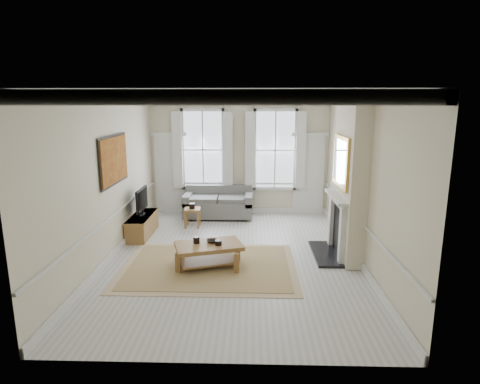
{
  "coord_description": "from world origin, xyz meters",
  "views": [
    {
      "loc": [
        0.37,
        -8.09,
        3.24
      ],
      "look_at": [
        0.11,
        0.83,
        1.25
      ],
      "focal_mm": 30.0,
      "sensor_mm": 36.0,
      "label": 1
    }
  ],
  "objects_px": {
    "side_table": "(192,212)",
    "tv_stand": "(142,225)",
    "sofa": "(219,204)",
    "coffee_table": "(209,248)"
  },
  "relations": [
    {
      "from": "side_table",
      "to": "coffee_table",
      "type": "bearing_deg",
      "value": -74.91
    },
    {
      "from": "side_table",
      "to": "tv_stand",
      "type": "distance_m",
      "value": 1.37
    },
    {
      "from": "sofa",
      "to": "tv_stand",
      "type": "height_order",
      "value": "sofa"
    },
    {
      "from": "coffee_table",
      "to": "tv_stand",
      "type": "height_order",
      "value": "tv_stand"
    },
    {
      "from": "sofa",
      "to": "coffee_table",
      "type": "height_order",
      "value": "sofa"
    },
    {
      "from": "coffee_table",
      "to": "side_table",
      "type": "bearing_deg",
      "value": 87.44
    },
    {
      "from": "sofa",
      "to": "tv_stand",
      "type": "distance_m",
      "value": 2.47
    },
    {
      "from": "coffee_table",
      "to": "tv_stand",
      "type": "distance_m",
      "value": 2.68
    },
    {
      "from": "sofa",
      "to": "tv_stand",
      "type": "bearing_deg",
      "value": -135.57
    },
    {
      "from": "side_table",
      "to": "tv_stand",
      "type": "bearing_deg",
      "value": -147.39
    }
  ]
}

